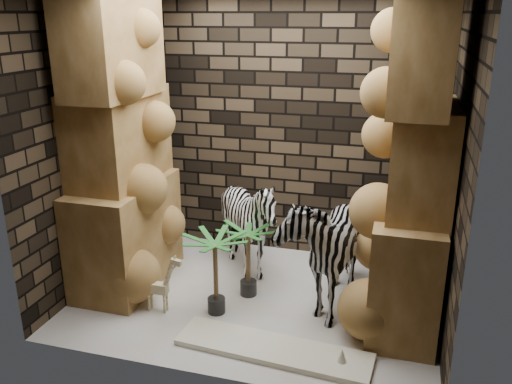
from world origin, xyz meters
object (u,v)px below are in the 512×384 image
(zebra_right, at_px, (325,234))
(surfboard, at_px, (273,349))
(palm_front, at_px, (248,261))
(palm_back, at_px, (216,274))
(zebra_left, at_px, (249,228))
(giraffe_toy, at_px, (157,282))

(zebra_right, bearing_deg, surfboard, -100.97)
(palm_front, bearing_deg, palm_back, -115.77)
(zebra_right, distance_m, palm_front, 0.82)
(zebra_left, relative_size, surfboard, 0.69)
(giraffe_toy, bearing_deg, palm_front, 34.68)
(zebra_right, height_order, palm_back, zebra_right)
(giraffe_toy, relative_size, surfboard, 0.37)
(zebra_left, bearing_deg, zebra_right, -18.70)
(zebra_left, xyz_separation_m, palm_front, (0.13, -0.47, -0.15))
(palm_front, bearing_deg, zebra_right, 7.75)
(surfboard, bearing_deg, giraffe_toy, 168.78)
(palm_back, height_order, surfboard, palm_back)
(zebra_right, xyz_separation_m, palm_front, (-0.74, -0.10, -0.33))
(giraffe_toy, bearing_deg, zebra_right, 22.33)
(zebra_right, relative_size, surfboard, 0.85)
(zebra_left, height_order, palm_back, zebra_left)
(zebra_left, xyz_separation_m, giraffe_toy, (-0.62, -1.00, -0.22))
(zebra_left, height_order, giraffe_toy, zebra_left)
(giraffe_toy, distance_m, palm_front, 0.92)
(zebra_left, relative_size, giraffe_toy, 1.88)
(zebra_left, distance_m, palm_front, 0.51)
(zebra_right, xyz_separation_m, surfboard, (-0.26, -0.97, -0.69))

